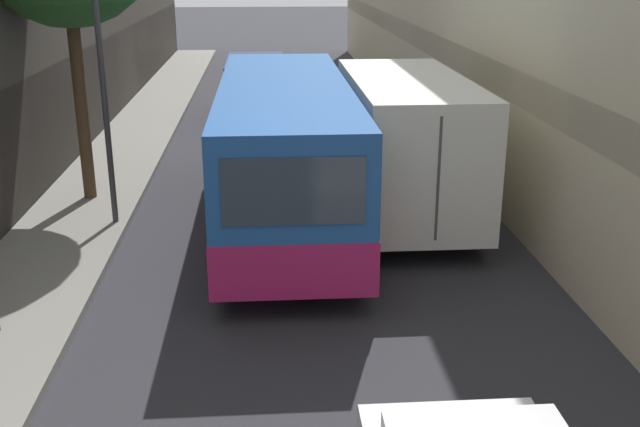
% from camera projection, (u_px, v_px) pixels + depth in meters
% --- Properties ---
extents(ground_plane, '(150.00, 150.00, 0.00)m').
position_uv_depth(ground_plane, '(300.00, 206.00, 17.15)').
color(ground_plane, '#2B2B30').
extents(sidewalk_left, '(2.30, 60.00, 0.15)m').
position_uv_depth(sidewalk_left, '(85.00, 208.00, 16.79)').
color(sidewalk_left, gray).
rests_on(sidewalk_left, ground_plane).
extents(bus, '(2.62, 9.64, 3.00)m').
position_uv_depth(bus, '(285.00, 150.00, 15.61)').
color(bus, '#1E519E').
rests_on(bus, ground_plane).
extents(box_truck, '(2.34, 8.43, 3.05)m').
position_uv_depth(box_truck, '(399.00, 135.00, 16.77)').
color(box_truck, silver).
rests_on(box_truck, ground_plane).
extents(panel_van, '(1.97, 4.53, 2.07)m').
position_uv_depth(panel_van, '(256.00, 86.00, 26.22)').
color(panel_van, navy).
rests_on(panel_van, ground_plane).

